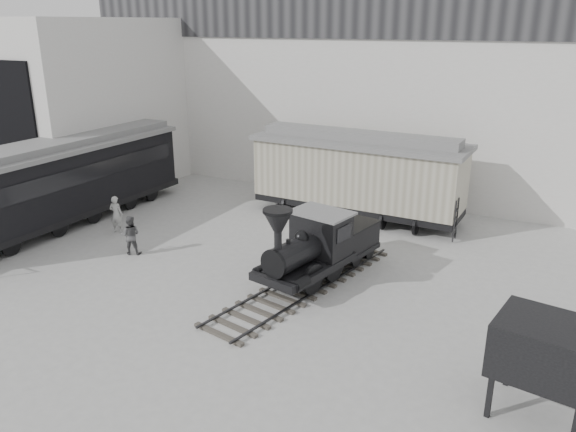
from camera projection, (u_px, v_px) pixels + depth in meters
The scene contains 9 objects.
ground at pixel (212, 313), 17.91m from camera, with size 90.00×90.00×0.00m, color #9E9E9B.
north_wall at pixel (374, 89), 28.68m from camera, with size 34.00×2.51×11.00m.
west_pavilion at pixel (93, 104), 31.07m from camera, with size 7.00×12.11×9.00m.
locomotive at pixel (316, 250), 19.83m from camera, with size 3.62×9.07×3.13m.
boxcar at pixel (358, 173), 26.11m from camera, with size 10.02×3.35×4.08m.
passenger_coach at pixel (65, 181), 25.31m from camera, with size 3.19×13.59×3.62m.
visitor_a at pixel (116, 214), 24.49m from camera, with size 0.61×0.40×1.67m, color #ACADAA.
visitor_b at pixel (131, 235), 22.21m from camera, with size 0.77×0.60×1.59m, color #4F4F51.
coal_hopper at pixel (546, 356), 12.76m from camera, with size 2.49×2.15×2.43m.
Camera 1 is at (9.44, -13.04, 8.78)m, focal length 35.00 mm.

